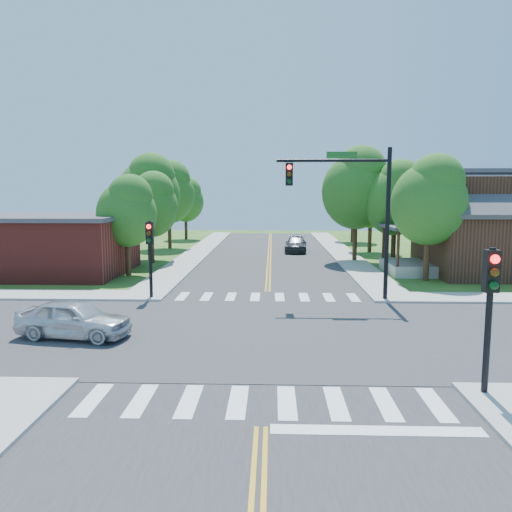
{
  "coord_description": "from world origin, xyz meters",
  "views": [
    {
      "loc": [
        0.23,
        -17.84,
        5.13
      ],
      "look_at": [
        -0.53,
        5.17,
        2.2
      ],
      "focal_mm": 35.0,
      "sensor_mm": 36.0,
      "label": 1
    }
  ],
  "objects_px": {
    "signal_pole_se": "(490,294)",
    "car_dgrey": "(296,245)",
    "house_ne": "(507,221)",
    "car_silver": "(74,320)",
    "signal_pole_nw": "(150,245)",
    "signal_mast_ne": "(352,199)"
  },
  "relations": [
    {
      "from": "signal_pole_se",
      "to": "car_dgrey",
      "type": "distance_m",
      "value": 30.94
    },
    {
      "from": "signal_pole_se",
      "to": "house_ne",
      "type": "xyz_separation_m",
      "value": [
        9.51,
        19.86,
        0.67
      ]
    },
    {
      "from": "house_ne",
      "to": "car_silver",
      "type": "xyz_separation_m",
      "value": [
        -21.86,
        -15.17,
        -2.64
      ]
    },
    {
      "from": "signal_pole_nw",
      "to": "house_ne",
      "type": "height_order",
      "value": "house_ne"
    },
    {
      "from": "signal_pole_nw",
      "to": "car_silver",
      "type": "bearing_deg",
      "value": -100.05
    },
    {
      "from": "signal_pole_se",
      "to": "signal_pole_nw",
      "type": "relative_size",
      "value": 1.0
    },
    {
      "from": "house_ne",
      "to": "car_silver",
      "type": "height_order",
      "value": "house_ne"
    },
    {
      "from": "signal_mast_ne",
      "to": "signal_pole_se",
      "type": "xyz_separation_m",
      "value": [
        1.69,
        -11.21,
        -2.19
      ]
    },
    {
      "from": "signal_pole_se",
      "to": "car_silver",
      "type": "relative_size",
      "value": 0.9
    },
    {
      "from": "signal_mast_ne",
      "to": "car_dgrey",
      "type": "distance_m",
      "value": 19.99
    },
    {
      "from": "car_dgrey",
      "to": "house_ne",
      "type": "bearing_deg",
      "value": -35.92
    },
    {
      "from": "signal_pole_se",
      "to": "signal_pole_nw",
      "type": "height_order",
      "value": "same"
    },
    {
      "from": "signal_pole_se",
      "to": "house_ne",
      "type": "relative_size",
      "value": 0.29
    },
    {
      "from": "car_dgrey",
      "to": "signal_mast_ne",
      "type": "bearing_deg",
      "value": -80.94
    },
    {
      "from": "signal_pole_nw",
      "to": "car_silver",
      "type": "xyz_separation_m",
      "value": [
        -1.15,
        -6.51,
        -1.98
      ]
    },
    {
      "from": "signal_pole_se",
      "to": "car_dgrey",
      "type": "xyz_separation_m",
      "value": [
        -3.33,
        30.69,
        -2.01
      ]
    },
    {
      "from": "signal_pole_nw",
      "to": "house_ne",
      "type": "xyz_separation_m",
      "value": [
        20.71,
        8.66,
        0.67
      ]
    },
    {
      "from": "signal_pole_se",
      "to": "car_dgrey",
      "type": "relative_size",
      "value": 0.82
    },
    {
      "from": "car_silver",
      "to": "signal_pole_nw",
      "type": "bearing_deg",
      "value": -0.78
    },
    {
      "from": "signal_mast_ne",
      "to": "house_ne",
      "type": "relative_size",
      "value": 0.55
    },
    {
      "from": "house_ne",
      "to": "signal_mast_ne",
      "type": "bearing_deg",
      "value": -142.32
    },
    {
      "from": "signal_mast_ne",
      "to": "car_silver",
      "type": "bearing_deg",
      "value": -148.56
    }
  ]
}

